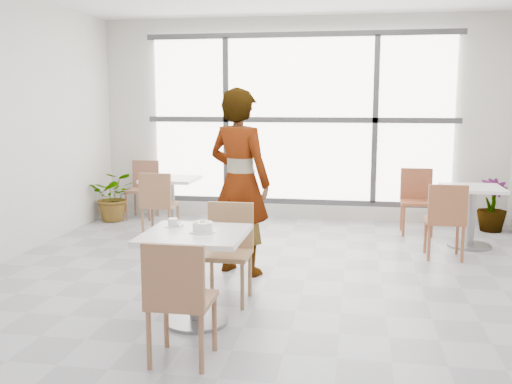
% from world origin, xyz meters
% --- Properties ---
extents(floor, '(7.00, 7.00, 0.00)m').
position_xyz_m(floor, '(0.00, 0.00, 0.00)').
color(floor, '#9E9EA5').
rests_on(floor, ground).
extents(wall_back, '(6.00, 0.00, 6.00)m').
position_xyz_m(wall_back, '(0.00, 3.50, 1.50)').
color(wall_back, silver).
rests_on(wall_back, ground).
extents(wall_front, '(6.00, 0.00, 6.00)m').
position_xyz_m(wall_front, '(0.00, -3.50, 1.50)').
color(wall_front, silver).
rests_on(wall_front, ground).
extents(window, '(4.60, 0.07, 2.52)m').
position_xyz_m(window, '(0.00, 3.44, 1.50)').
color(window, white).
rests_on(window, ground).
extents(main_table, '(0.80, 0.80, 0.75)m').
position_xyz_m(main_table, '(-0.40, -0.84, 0.52)').
color(main_table, white).
rests_on(main_table, ground).
extents(chair_near, '(0.42, 0.42, 0.87)m').
position_xyz_m(chair_near, '(-0.30, -1.60, 0.50)').
color(chair_near, '#996647').
rests_on(chair_near, ground).
extents(chair_far, '(0.42, 0.42, 0.87)m').
position_xyz_m(chair_far, '(-0.27, -0.22, 0.50)').
color(chair_far, '#A0754C').
rests_on(chair_far, ground).
extents(oatmeal_bowl, '(0.21, 0.21, 0.10)m').
position_xyz_m(oatmeal_bowl, '(-0.34, -0.83, 0.79)').
color(oatmeal_bowl, silver).
rests_on(oatmeal_bowl, main_table).
extents(coffee_cup, '(0.16, 0.13, 0.07)m').
position_xyz_m(coffee_cup, '(-0.63, -0.66, 0.78)').
color(coffee_cup, silver).
rests_on(coffee_cup, main_table).
extents(person, '(0.82, 0.69, 1.91)m').
position_xyz_m(person, '(-0.32, 0.59, 0.95)').
color(person, black).
rests_on(person, ground).
extents(bg_table_left, '(0.70, 0.70, 0.75)m').
position_xyz_m(bg_table_left, '(-1.62, 2.28, 0.49)').
color(bg_table_left, white).
rests_on(bg_table_left, ground).
extents(bg_table_right, '(0.70, 0.70, 0.75)m').
position_xyz_m(bg_table_right, '(2.25, 2.13, 0.49)').
color(bg_table_right, white).
rests_on(bg_table_right, ground).
extents(bg_chair_left_near, '(0.42, 0.42, 0.87)m').
position_xyz_m(bg_chair_left_near, '(-1.67, 1.91, 0.50)').
color(bg_chair_left_near, '#9B6C48').
rests_on(bg_chair_left_near, ground).
extents(bg_chair_left_far, '(0.42, 0.42, 0.87)m').
position_xyz_m(bg_chair_left_far, '(-2.36, 3.21, 0.50)').
color(bg_chair_left_far, '#925F48').
rests_on(bg_chair_left_far, ground).
extents(bg_chair_right_near, '(0.42, 0.42, 0.87)m').
position_xyz_m(bg_chair_right_near, '(1.85, 1.47, 0.50)').
color(bg_chair_right_near, '#9A5837').
rests_on(bg_chair_right_near, ground).
extents(bg_chair_right_far, '(0.42, 0.42, 0.87)m').
position_xyz_m(bg_chair_right_far, '(1.66, 2.82, 0.50)').
color(bg_chair_right_far, brown).
rests_on(bg_chair_right_far, ground).
extents(plant_left, '(0.78, 0.71, 0.74)m').
position_xyz_m(plant_left, '(-2.70, 2.89, 0.37)').
color(plant_left, '#50833B').
rests_on(plant_left, ground).
extents(plant_right, '(0.46, 0.46, 0.72)m').
position_xyz_m(plant_right, '(2.70, 3.09, 0.36)').
color(plant_right, '#498942').
rests_on(plant_right, ground).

